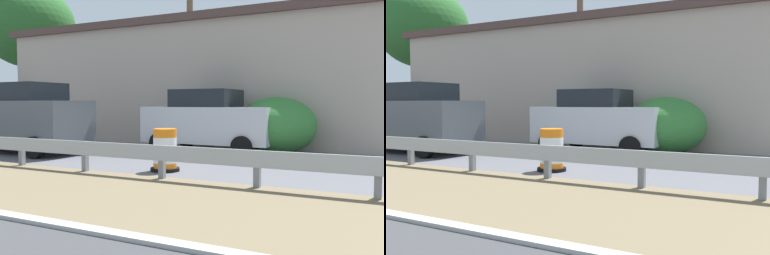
% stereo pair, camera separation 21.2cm
% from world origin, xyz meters
% --- Properties ---
extents(traffic_barrel_close, '(0.68, 0.68, 0.99)m').
position_xyz_m(traffic_barrel_close, '(3.08, 8.27, 0.44)').
color(traffic_barrel_close, orange).
rests_on(traffic_barrel_close, ground).
extents(car_trailing_near_lane, '(2.13, 4.24, 2.02)m').
position_xyz_m(car_trailing_near_lane, '(7.05, 8.88, 1.01)').
color(car_trailing_near_lane, silver).
rests_on(car_trailing_near_lane, ground).
extents(car_distant_b, '(2.05, 4.37, 2.22)m').
position_xyz_m(car_distant_b, '(4.19, 14.09, 1.11)').
color(car_distant_b, '#4C5156').
rests_on(car_distant_b, ground).
extents(car_distant_c, '(2.20, 4.51, 1.92)m').
position_xyz_m(car_distant_c, '(7.40, 19.43, 0.96)').
color(car_distant_c, silver).
rests_on(car_distant_c, ground).
extents(roadside_shop_near, '(8.86, 16.52, 4.90)m').
position_xyz_m(roadside_shop_near, '(12.73, 11.40, 2.46)').
color(roadside_shop_near, '#AD9E8E').
rests_on(roadside_shop_near, ground).
extents(utility_pole_near, '(0.24, 1.80, 8.87)m').
position_xyz_m(utility_pole_near, '(8.88, 10.56, 4.60)').
color(utility_pole_near, brown).
rests_on(utility_pole_near, ground).
extents(bush_roadside, '(2.45, 2.45, 1.78)m').
position_xyz_m(bush_roadside, '(7.49, 6.82, 0.89)').
color(bush_roadside, '#337533').
rests_on(bush_roadside, ground).
extents(tree_roadside, '(5.45, 5.45, 8.67)m').
position_xyz_m(tree_roadside, '(12.94, 23.49, 6.20)').
color(tree_roadside, '#4C3D2D').
rests_on(tree_roadside, ground).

